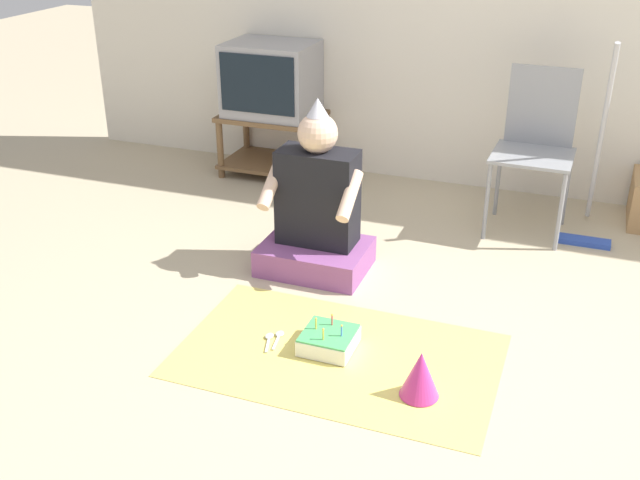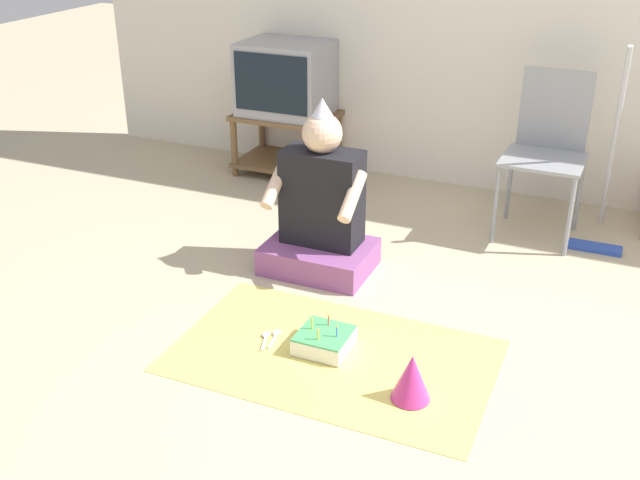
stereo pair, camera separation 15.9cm
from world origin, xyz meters
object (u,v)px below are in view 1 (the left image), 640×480
at_px(person_seated, 317,213).
at_px(party_hat_blue, 420,374).
at_px(folding_chair, 536,139).
at_px(tv, 271,79).
at_px(birthday_cake, 329,340).
at_px(dust_mop, 593,186).

xyz_separation_m(person_seated, party_hat_blue, (0.76, -0.88, -0.20)).
bearing_deg(folding_chair, tv, 170.41).
height_order(birthday_cake, party_hat_blue, party_hat_blue).
xyz_separation_m(tv, person_seated, (0.77, -1.21, -0.34)).
bearing_deg(person_seated, folding_chair, 43.61).
bearing_deg(folding_chair, birthday_cake, -111.80).
height_order(tv, party_hat_blue, tv).
xyz_separation_m(folding_chair, person_seated, (-0.96, -0.91, -0.22)).
distance_m(birthday_cake, party_hat_blue, 0.48).
relative_size(person_seated, birthday_cake, 4.03).
bearing_deg(folding_chair, person_seated, -136.39).
xyz_separation_m(dust_mop, person_seated, (-1.29, -0.87, -0.00)).
bearing_deg(birthday_cake, dust_mop, 57.95).
relative_size(dust_mop, person_seated, 1.24).
xyz_separation_m(folding_chair, dust_mop, (0.33, -0.05, -0.21)).
bearing_deg(dust_mop, birthday_cake, -122.05).
bearing_deg(party_hat_blue, tv, 126.21).
xyz_separation_m(folding_chair, party_hat_blue, (-0.20, -1.79, -0.42)).
xyz_separation_m(tv, folding_chair, (1.73, -0.29, -0.13)).
bearing_deg(tv, party_hat_blue, -53.79).
relative_size(folding_chair, person_seated, 1.02).
height_order(folding_chair, birthday_cake, folding_chair).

